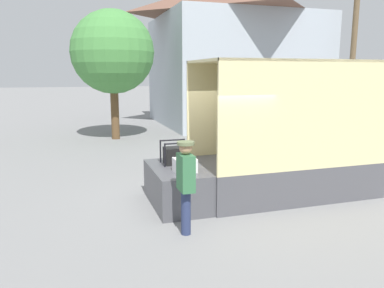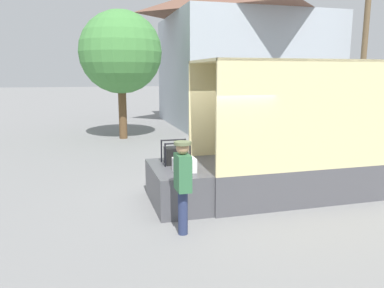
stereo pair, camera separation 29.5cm
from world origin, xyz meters
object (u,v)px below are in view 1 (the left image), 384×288
street_tree (113,52)px  microwave (185,165)px  box_truck (336,149)px  worker_person (186,178)px  portable_generator (176,155)px  utility_pole (353,47)px

street_tree → microwave: bearing=-87.4°
box_truck → microwave: bearing=-174.1°
worker_person → box_truck: bearing=19.6°
microwave → worker_person: worker_person is taller
portable_generator → street_tree: bearing=92.9°
microwave → portable_generator: portable_generator is taller
street_tree → worker_person: bearing=-89.4°
worker_person → microwave: bearing=74.4°
utility_pole → box_truck: bearing=-131.4°
microwave → utility_pole: size_ratio=0.06×
box_truck → portable_generator: box_truck is taller
street_tree → portable_generator: bearing=-87.1°
microwave → worker_person: 1.22m
worker_person → utility_pole: bearing=39.9°
box_truck → street_tree: (-4.61, 9.20, 2.80)m
portable_generator → worker_person: worker_person is taller
box_truck → worker_person: 4.78m
portable_generator → street_tree: 9.30m
portable_generator → utility_pole: utility_pole is taller
box_truck → portable_generator: (-4.17, 0.34, 0.04)m
microwave → utility_pole: 14.69m
box_truck → utility_pole: 11.42m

